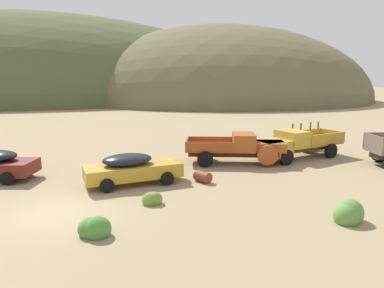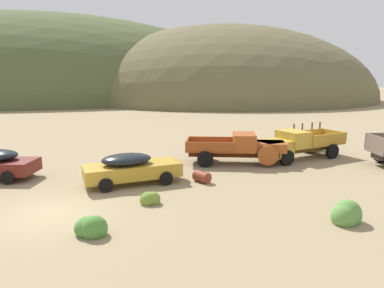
{
  "view_description": "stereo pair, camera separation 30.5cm",
  "coord_description": "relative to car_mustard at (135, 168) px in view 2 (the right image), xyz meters",
  "views": [
    {
      "loc": [
        2.22,
        -13.56,
        5.27
      ],
      "look_at": [
        7.03,
        5.48,
        1.46
      ],
      "focal_mm": 32.05,
      "sensor_mm": 36.0,
      "label": 1
    },
    {
      "loc": [
        2.52,
        -13.63,
        5.27
      ],
      "look_at": [
        7.03,
        5.48,
        1.46
      ],
      "focal_mm": 32.05,
      "sensor_mm": 36.0,
      "label": 2
    }
  ],
  "objects": [
    {
      "name": "bush_lone_scrub",
      "position": [
        0.39,
        -3.07,
        -0.64
      ],
      "size": [
        0.88,
        0.67,
        0.68
      ],
      "color": "olive",
      "rests_on": "ground"
    },
    {
      "name": "truck_oxide_orange",
      "position": [
        6.75,
        2.6,
        0.19
      ],
      "size": [
        6.33,
        3.65,
        1.89
      ],
      "rotation": [
        0.0,
        0.0,
        -0.3
      ],
      "color": "#51220D",
      "rests_on": "ground"
    },
    {
      "name": "hill_distant",
      "position": [
        26.3,
        64.21,
        -0.82
      ],
      "size": [
        70.99,
        64.6,
        34.68
      ],
      "primitive_type": "ellipsoid",
      "color": "brown",
      "rests_on": "ground"
    },
    {
      "name": "bush_near_barrel",
      "position": [
        13.36,
        5.35,
        -0.46
      ],
      "size": [
        1.38,
        1.38,
        1.37
      ],
      "color": "#3D702D",
      "rests_on": "ground"
    },
    {
      "name": "car_mustard",
      "position": [
        0.0,
        0.0,
        0.0
      ],
      "size": [
        5.23,
        2.52,
        1.57
      ],
      "rotation": [
        0.0,
        0.0,
        0.16
      ],
      "color": "#B28928",
      "rests_on": "ground"
    },
    {
      "name": "hill_far_right",
      "position": [
        -16.85,
        75.24,
        -0.82
      ],
      "size": [
        114.97,
        65.0,
        40.62
      ],
      "primitive_type": "ellipsoid",
      "color": "#4C5633",
      "rests_on": "ground"
    },
    {
      "name": "bush_front_left",
      "position": [
        7.21,
        -6.66,
        -0.53
      ],
      "size": [
        1.22,
        1.02,
        1.1
      ],
      "color": "#5B8E42",
      "rests_on": "ground"
    },
    {
      "name": "bush_back_edge",
      "position": [
        -1.89,
        -5.55,
        -0.59
      ],
      "size": [
        1.12,
        1.01,
        0.9
      ],
      "color": "#4C8438",
      "rests_on": "ground"
    },
    {
      "name": "oil_drum_spare",
      "position": [
        3.32,
        -0.59,
        -0.54
      ],
      "size": [
        0.92,
        1.03,
        0.56
      ],
      "color": "brown",
      "rests_on": "ground"
    },
    {
      "name": "truck_faded_yellow",
      "position": [
        10.46,
        2.88,
        0.19
      ],
      "size": [
        6.79,
        3.63,
        2.16
      ],
      "rotation": [
        0.0,
        0.0,
        3.4
      ],
      "color": "brown",
      "rests_on": "ground"
    },
    {
      "name": "ground_plane",
      "position": [
        -3.57,
        -3.29,
        -0.82
      ],
      "size": [
        300.0,
        300.0,
        0.0
      ],
      "primitive_type": "plane",
      "color": "#998460"
    }
  ]
}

